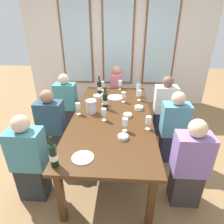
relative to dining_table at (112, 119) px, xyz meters
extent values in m
plane|color=olive|center=(0.00, 0.00, -0.68)|extent=(12.00, 12.00, 0.00)
cube|color=silver|center=(0.00, 2.24, 0.77)|extent=(4.31, 0.06, 2.90)
cube|color=brown|center=(-0.95, 2.19, 0.77)|extent=(0.72, 0.03, 1.88)
cube|color=silver|center=(-0.95, 2.18, 0.77)|extent=(0.64, 0.01, 1.80)
cube|color=brown|center=(0.00, 2.19, 0.77)|extent=(0.72, 0.03, 1.88)
cube|color=silver|center=(0.00, 2.18, 0.77)|extent=(0.64, 0.01, 1.80)
cube|color=brown|center=(0.95, 2.19, 0.77)|extent=(0.72, 0.03, 1.88)
cube|color=silver|center=(0.95, 2.18, 0.77)|extent=(0.64, 0.01, 1.80)
cube|color=#432712|center=(0.00, 0.00, 0.04)|extent=(1.11, 2.37, 0.04)
cube|color=#432712|center=(-0.46, -1.09, -0.33)|extent=(0.07, 0.07, 0.70)
cube|color=#432712|center=(0.46, -1.09, -0.33)|extent=(0.07, 0.07, 0.70)
cube|color=#432712|center=(-0.46, 1.09, -0.33)|extent=(0.07, 0.07, 0.70)
cube|color=#432712|center=(0.46, 1.09, -0.33)|extent=(0.07, 0.07, 0.70)
cylinder|color=white|center=(-0.23, -0.93, 0.07)|extent=(0.22, 0.22, 0.01)
cylinder|color=white|center=(0.01, 0.67, 0.07)|extent=(0.27, 0.27, 0.01)
cylinder|color=silver|center=(-0.31, 0.08, 0.15)|extent=(0.14, 0.14, 0.17)
cylinder|color=silver|center=(-0.31, 0.08, 0.24)|extent=(0.16, 0.16, 0.02)
cylinder|color=black|center=(-0.12, 0.22, 0.18)|extent=(0.08, 0.07, 0.24)
cone|color=black|center=(-0.12, 0.22, 0.31)|extent=(0.08, 0.07, 0.02)
cylinder|color=black|center=(-0.12, 0.22, 0.36)|extent=(0.03, 0.03, 0.08)
cylinder|color=silver|center=(-0.12, 0.22, 0.17)|extent=(0.08, 0.08, 0.06)
cylinder|color=black|center=(-0.48, -1.06, 0.18)|extent=(0.07, 0.08, 0.23)
cone|color=black|center=(-0.48, -1.06, 0.30)|extent=(0.07, 0.08, 0.02)
cylinder|color=black|center=(-0.48, -1.06, 0.35)|extent=(0.03, 0.03, 0.08)
cylinder|color=white|center=(-0.48, -1.06, 0.16)|extent=(0.08, 0.08, 0.06)
cylinder|color=black|center=(-0.28, 0.84, 0.18)|extent=(0.07, 0.07, 0.24)
cone|color=black|center=(-0.28, 0.84, 0.31)|extent=(0.07, 0.07, 0.02)
cylinder|color=black|center=(-0.28, 0.84, 0.36)|extent=(0.03, 0.03, 0.08)
cylinder|color=silver|center=(-0.28, 0.84, 0.17)|extent=(0.08, 0.08, 0.06)
cylinder|color=white|center=(0.16, -0.57, 0.08)|extent=(0.12, 0.12, 0.04)
cylinder|color=white|center=(0.22, -0.02, 0.08)|extent=(0.12, 0.12, 0.04)
cylinder|color=white|center=(0.39, 0.23, 0.09)|extent=(0.13, 0.13, 0.05)
cylinder|color=white|center=(-0.29, 0.63, 0.09)|extent=(0.13, 0.13, 0.05)
cylinder|color=white|center=(0.41, 0.78, 0.17)|extent=(0.06, 0.06, 0.22)
cylinder|color=blue|center=(0.41, 0.78, 0.29)|extent=(0.04, 0.04, 0.02)
cylinder|color=white|center=(-0.16, 0.38, 0.06)|extent=(0.06, 0.06, 0.00)
cylinder|color=white|center=(-0.16, 0.38, 0.10)|extent=(0.01, 0.01, 0.07)
cylinder|color=white|center=(-0.16, 0.38, 0.19)|extent=(0.07, 0.07, 0.09)
cylinder|color=white|center=(-0.49, 0.01, 0.06)|extent=(0.06, 0.06, 0.00)
cylinder|color=white|center=(-0.49, 0.01, 0.10)|extent=(0.01, 0.01, 0.07)
cylinder|color=white|center=(-0.49, 0.01, 0.19)|extent=(0.07, 0.07, 0.09)
cylinder|color=white|center=(0.18, -0.40, 0.06)|extent=(0.06, 0.06, 0.00)
cylinder|color=white|center=(0.18, -0.40, 0.10)|extent=(0.01, 0.01, 0.07)
cylinder|color=white|center=(0.18, -0.40, 0.19)|extent=(0.07, 0.07, 0.09)
cylinder|color=beige|center=(0.18, -0.40, 0.15)|extent=(0.06, 0.06, 0.02)
cylinder|color=white|center=(-0.24, 1.03, 0.06)|extent=(0.06, 0.06, 0.00)
cylinder|color=white|center=(-0.24, 1.03, 0.10)|extent=(0.01, 0.01, 0.07)
cylinder|color=white|center=(-0.24, 1.03, 0.19)|extent=(0.07, 0.07, 0.09)
cylinder|color=white|center=(0.47, -0.34, 0.06)|extent=(0.06, 0.06, 0.00)
cylinder|color=white|center=(0.47, -0.34, 0.10)|extent=(0.01, 0.01, 0.07)
cylinder|color=white|center=(0.47, -0.34, 0.19)|extent=(0.07, 0.07, 0.09)
cylinder|color=white|center=(0.42, 0.58, 0.06)|extent=(0.06, 0.06, 0.00)
cylinder|color=white|center=(0.42, 0.58, 0.10)|extent=(0.01, 0.01, 0.07)
cylinder|color=white|center=(0.42, 0.58, 0.19)|extent=(0.07, 0.07, 0.09)
cylinder|color=#590C19|center=(0.42, 0.58, 0.15)|extent=(0.06, 0.06, 0.02)
cylinder|color=white|center=(0.09, 1.10, 0.06)|extent=(0.06, 0.06, 0.00)
cylinder|color=white|center=(0.09, 1.10, 0.10)|extent=(0.01, 0.01, 0.07)
cylinder|color=white|center=(0.09, 1.10, 0.19)|extent=(0.07, 0.07, 0.09)
cylinder|color=white|center=(0.16, 0.50, 0.06)|extent=(0.06, 0.06, 0.00)
cylinder|color=white|center=(0.16, 0.50, 0.10)|extent=(0.01, 0.01, 0.07)
cylinder|color=white|center=(0.16, 0.50, 0.19)|extent=(0.07, 0.07, 0.09)
cylinder|color=#590C19|center=(0.16, 0.50, 0.15)|extent=(0.06, 0.06, 0.02)
cylinder|color=white|center=(-0.10, -0.14, 0.06)|extent=(0.06, 0.06, 0.00)
cylinder|color=white|center=(-0.10, -0.14, 0.10)|extent=(0.01, 0.01, 0.07)
cylinder|color=white|center=(-0.10, -0.14, 0.19)|extent=(0.07, 0.07, 0.09)
cylinder|color=beige|center=(-0.10, -0.14, 0.16)|extent=(0.06, 0.06, 0.03)
cube|color=#31282D|center=(-0.90, -0.02, -0.45)|extent=(0.32, 0.24, 0.45)
cube|color=#29475C|center=(-0.90, -0.02, 0.01)|extent=(0.38, 0.24, 0.48)
sphere|color=#A46F55|center=(-0.90, -0.02, 0.34)|extent=(0.19, 0.19, 0.19)
cube|color=#282841|center=(0.90, 0.03, -0.45)|extent=(0.32, 0.24, 0.45)
cube|color=teal|center=(0.90, 0.03, 0.01)|extent=(0.38, 0.24, 0.48)
sphere|color=beige|center=(0.90, 0.03, 0.34)|extent=(0.19, 0.19, 0.19)
cube|color=#2F2D30|center=(-0.90, 0.80, -0.45)|extent=(0.32, 0.24, 0.45)
cube|color=teal|center=(-0.90, 0.80, 0.01)|extent=(0.38, 0.24, 0.48)
sphere|color=beige|center=(-0.90, 0.80, 0.34)|extent=(0.19, 0.19, 0.19)
cube|color=#252840|center=(0.90, 0.76, -0.45)|extent=(0.32, 0.24, 0.45)
cube|color=white|center=(0.90, 0.76, 0.01)|extent=(0.38, 0.24, 0.48)
sphere|color=brown|center=(0.90, 0.76, 0.34)|extent=(0.19, 0.19, 0.19)
cube|color=#252A2B|center=(-0.90, -0.77, -0.45)|extent=(0.32, 0.24, 0.45)
cube|color=teal|center=(-0.90, -0.77, 0.01)|extent=(0.38, 0.24, 0.48)
sphere|color=beige|center=(-0.90, -0.77, 0.34)|extent=(0.19, 0.19, 0.19)
cube|color=#352E2E|center=(0.90, -0.74, -0.45)|extent=(0.32, 0.24, 0.45)
cube|color=#8468AF|center=(0.90, -0.74, 0.01)|extent=(0.38, 0.24, 0.48)
sphere|color=beige|center=(0.90, -0.74, 0.34)|extent=(0.19, 0.19, 0.19)
cube|color=#242A37|center=(0.00, 1.53, -0.45)|extent=(0.24, 0.32, 0.45)
cube|color=#DD7387|center=(0.00, 1.53, 0.01)|extent=(0.24, 0.38, 0.48)
sphere|color=tan|center=(0.00, 1.53, 0.34)|extent=(0.19, 0.19, 0.19)
camera|label=1|loc=(0.15, -2.43, 1.34)|focal=30.87mm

